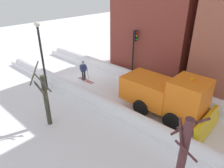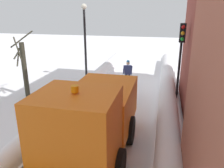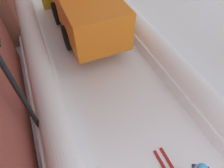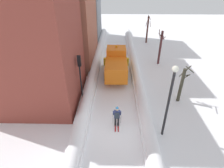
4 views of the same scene
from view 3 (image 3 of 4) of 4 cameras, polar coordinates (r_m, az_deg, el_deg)
ground_plane at (r=11.72m, az=-10.92°, el=19.26°), size 80.00×80.00×0.00m
snowbank_left at (r=11.36m, az=-23.65°, el=17.48°), size 1.10×36.00×0.99m
snowbank_right at (r=12.20m, az=0.79°, el=23.33°), size 1.10×36.00×0.91m
plow_truck at (r=9.74m, az=-8.83°, el=22.87°), size 3.20×5.98×3.12m
traffic_light_pole at (r=4.57m, az=-29.50°, el=5.70°), size 0.28×0.42×4.39m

